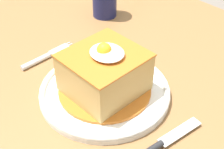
{
  "coord_description": "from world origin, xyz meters",
  "views": [
    {
      "loc": [
        0.4,
        -0.35,
        1.19
      ],
      "look_at": [
        0.04,
        -0.0,
        0.79
      ],
      "focal_mm": 51.98,
      "sensor_mm": 36.0,
      "label": 1
    }
  ],
  "objects": [
    {
      "name": "main_plate",
      "position": [
        0.04,
        -0.02,
        0.76
      ],
      "size": [
        0.26,
        0.26,
        0.02
      ],
      "color": "white",
      "rests_on": "dining_table"
    },
    {
      "name": "fork",
      "position": [
        -0.14,
        -0.05,
        0.76
      ],
      "size": [
        0.02,
        0.14,
        0.01
      ],
      "color": "silver",
      "rests_on": "dining_table"
    },
    {
      "name": "knife",
      "position": [
        0.2,
        -0.06,
        0.76
      ],
      "size": [
        0.04,
        0.17,
        0.01
      ],
      "color": "#262628",
      "rests_on": "dining_table"
    },
    {
      "name": "sandwich_meal",
      "position": [
        0.04,
        -0.02,
        0.81
      ],
      "size": [
        0.18,
        0.18,
        0.11
      ],
      "color": "#C66B23",
      "rests_on": "main_plate"
    },
    {
      "name": "dining_table",
      "position": [
        0.0,
        0.0,
        0.64
      ],
      "size": [
        1.16,
        0.94,
        0.75
      ],
      "color": "olive",
      "rests_on": "ground_plane"
    }
  ]
}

